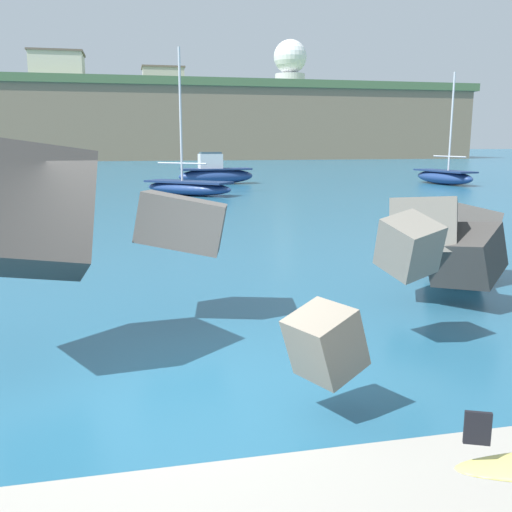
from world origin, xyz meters
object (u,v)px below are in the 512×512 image
Objects in this scene: boat_mid_left at (215,174)px; station_building_west at (163,79)px; boat_near_centre at (188,186)px; boat_mid_right at (444,176)px; station_building_central at (58,67)px; radar_dome at (290,64)px.

station_building_west is (1.17, 72.23, 13.43)m from boat_mid_left.
boat_near_centre is 81.07m from station_building_west.
boat_near_centre is 17.56m from boat_mid_right.
radar_dome is at bearing 8.68° from station_building_central.
boat_near_centre is at bearing -109.39° from radar_dome.
boat_near_centre is 71.61m from station_building_central.
station_building_central is at bearing 101.02° from boat_near_centre.
radar_dome reaches higher than boat_near_centre.
radar_dome is (23.88, 67.43, 16.02)m from boat_mid_left.
station_building_central is (-30.48, 64.74, 13.86)m from boat_mid_right.
station_building_central reaches higher than boat_near_centre.
boat_mid_right reaches higher than boat_mid_left.
boat_near_centre is at bearing -92.65° from station_building_west.
boat_near_centre is 0.96× the size of station_building_west.
radar_dome reaches higher than boat_mid_right.
boat_mid_right is 0.79× the size of radar_dome.
radar_dome reaches higher than station_building_west.
boat_mid_right is 73.24m from radar_dome.
boat_mid_left is 14.91m from boat_mid_right.
radar_dome is (26.41, 75.03, 16.25)m from boat_near_centre.
station_building_central is (-39.84, -6.08, -2.31)m from radar_dome.
station_building_west is at bearing 168.07° from radar_dome.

